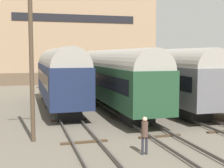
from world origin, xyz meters
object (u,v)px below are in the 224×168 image
Objects in this scene: person_worker at (145,132)px; utility_pole at (31,53)px; train_car_grey at (163,75)px; train_car_green at (113,75)px; train_car_navy at (60,74)px.

person_worker is 7.43m from utility_pole.
utility_pole reaches higher than train_car_grey.
train_car_green is 13.00m from person_worker.
train_car_green is 11.56m from utility_pole.
train_car_grey is 14.29m from utility_pole.
person_worker is at bearing -99.21° from train_car_green.
person_worker is (-6.55, -11.89, -1.90)m from train_car_grey.
person_worker is at bearing -36.95° from utility_pole.
utility_pole is (-2.68, -10.46, 1.85)m from train_car_navy.
utility_pole is (-11.66, -8.04, 1.89)m from train_car_grey.
train_car_grey is 8.74× the size of person_worker.
train_car_grey is 9.30m from train_car_navy.
utility_pole is (-5.11, 3.85, 3.78)m from person_worker.
person_worker is 0.20× the size of utility_pole.
train_car_green reaches higher than person_worker.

